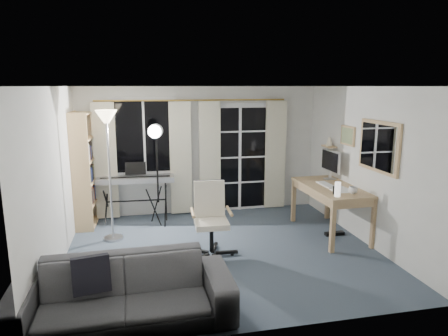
# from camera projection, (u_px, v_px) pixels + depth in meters

# --- Properties ---
(floor) EXTENTS (4.50, 4.00, 0.02)m
(floor) POSITION_uv_depth(u_px,v_px,m) (223.00, 252.00, 5.92)
(floor) COLOR #3A4755
(floor) RESTS_ON ground
(window) EXTENTS (1.20, 0.08, 1.40)m
(window) POSITION_uv_depth(u_px,v_px,m) (144.00, 136.00, 7.29)
(window) COLOR white
(window) RESTS_ON floor
(french_door) EXTENTS (1.32, 0.09, 2.11)m
(french_door) POSITION_uv_depth(u_px,v_px,m) (239.00, 158.00, 7.75)
(french_door) COLOR white
(french_door) RESTS_ON floor
(curtains) EXTENTS (3.60, 0.07, 2.13)m
(curtains) POSITION_uv_depth(u_px,v_px,m) (195.00, 157.00, 7.47)
(curtains) COLOR gold
(curtains) RESTS_ON floor
(bookshelf) EXTENTS (0.36, 0.93, 1.98)m
(bookshelf) POSITION_uv_depth(u_px,v_px,m) (83.00, 172.00, 6.90)
(bookshelf) COLOR tan
(bookshelf) RESTS_ON floor
(torchiere_lamp) EXTENTS (0.37, 0.37, 2.05)m
(torchiere_lamp) POSITION_uv_depth(u_px,v_px,m) (107.00, 137.00, 6.06)
(torchiere_lamp) COLOR #B2B2B7
(torchiere_lamp) RESTS_ON floor
(keyboard_piano) EXTENTS (1.38, 0.71, 0.99)m
(keyboard_piano) POSITION_uv_depth(u_px,v_px,m) (136.00, 180.00, 7.13)
(keyboard_piano) COLOR black
(keyboard_piano) RESTS_ON floor
(studio_light) EXTENTS (0.38, 0.38, 1.82)m
(studio_light) POSITION_uv_depth(u_px,v_px,m) (156.00, 143.00, 6.71)
(studio_light) COLOR black
(studio_light) RESTS_ON floor
(office_chair) EXTENTS (0.72, 0.74, 1.07)m
(office_chair) POSITION_uv_depth(u_px,v_px,m) (210.00, 212.00, 5.73)
(office_chair) COLOR black
(office_chair) RESTS_ON floor
(desk) EXTENTS (0.79, 1.53, 0.81)m
(desk) POSITION_uv_depth(u_px,v_px,m) (331.00, 192.00, 6.49)
(desk) COLOR #A28153
(desk) RESTS_ON floor
(monitor) EXTENTS (0.20, 0.59, 0.51)m
(monitor) POSITION_uv_depth(u_px,v_px,m) (331.00, 162.00, 6.88)
(monitor) COLOR silver
(monitor) RESTS_ON desk
(desk_clutter) EXTENTS (0.47, 0.93, 1.03)m
(desk_clutter) POSITION_uv_depth(u_px,v_px,m) (334.00, 201.00, 6.26)
(desk_clutter) COLOR white
(desk_clutter) RESTS_ON desk
(mug) EXTENTS (0.14, 0.11, 0.13)m
(mug) POSITION_uv_depth(u_px,v_px,m) (353.00, 189.00, 6.00)
(mug) COLOR silver
(mug) RESTS_ON desk
(wall_mirror) EXTENTS (0.04, 0.94, 0.74)m
(wall_mirror) POSITION_uv_depth(u_px,v_px,m) (379.00, 147.00, 5.72)
(wall_mirror) COLOR tan
(wall_mirror) RESTS_ON floor
(framed_print) EXTENTS (0.03, 0.42, 0.32)m
(framed_print) POSITION_uv_depth(u_px,v_px,m) (348.00, 136.00, 6.57)
(framed_print) COLOR tan
(framed_print) RESTS_ON floor
(wall_shelf) EXTENTS (0.16, 0.30, 0.18)m
(wall_shelf) POSITION_uv_depth(u_px,v_px,m) (329.00, 143.00, 7.08)
(wall_shelf) COLOR tan
(wall_shelf) RESTS_ON floor
(sofa) EXTENTS (2.24, 0.69, 0.87)m
(sofa) POSITION_uv_depth(u_px,v_px,m) (123.00, 283.00, 4.06)
(sofa) COLOR #343436
(sofa) RESTS_ON floor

